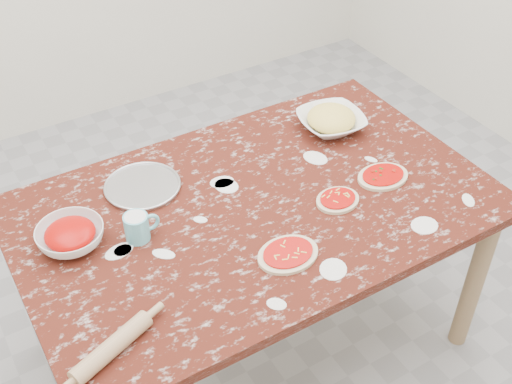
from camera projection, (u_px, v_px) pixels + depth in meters
The scene contains 10 objects.
ground at pixel (256, 340), 2.68m from camera, with size 4.00×4.00×0.00m, color gray.
worktable at pixel (256, 221), 2.25m from camera, with size 1.60×1.00×0.75m.
pizza_tray at pixel (143, 187), 2.26m from camera, with size 0.26×0.26×0.01m, color #B2B2B7.
sauce_bowl at pixel (71, 237), 2.02m from camera, with size 0.21×0.21×0.07m, color white.
cheese_bowl at pixel (331, 122), 2.52m from camera, with size 0.25×0.25×0.06m, color white.
flour_mug at pixel (138, 227), 2.04m from camera, with size 0.12×0.08×0.09m.
pizza_left at pixel (288, 254), 2.00m from camera, with size 0.20×0.16×0.02m.
pizza_mid at pixel (338, 200), 2.20m from camera, with size 0.16×0.14×0.02m.
pizza_right at pixel (383, 176), 2.30m from camera, with size 0.20×0.15×0.02m.
rolling_pin at pixel (112, 348), 1.71m from camera, with size 0.05×0.05×0.26m, color tan.
Camera 1 is at (-0.86, -1.43, 2.18)m, focal length 45.41 mm.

